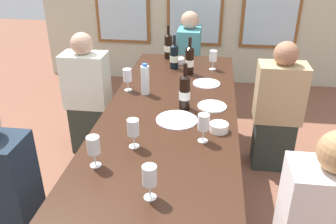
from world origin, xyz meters
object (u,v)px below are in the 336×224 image
at_px(wine_glass_3, 150,176).
at_px(wine_glass_5, 133,128).
at_px(seated_person_0, 88,97).
at_px(dining_table, 168,127).
at_px(wine_glass_1, 213,57).
at_px(wine_bottle_1, 185,92).
at_px(tasting_bowl_0, 219,127).
at_px(white_plate_2, 212,106).
at_px(wine_glass_0, 93,146).
at_px(wine_bottle_2, 174,56).
at_px(seated_person_2, 1,202).
at_px(wine_bottle_3, 189,60).
at_px(tasting_bowl_1, 178,61).
at_px(seated_person_1, 277,111).
at_px(wine_glass_2, 204,124).
at_px(wine_glass_4, 127,76).
at_px(seated_person_4, 189,64).
at_px(white_plate_0, 177,120).
at_px(white_plate_1, 206,84).
at_px(water_bottle, 145,80).
at_px(wine_bottle_0, 168,46).

distance_m(wine_glass_3, wine_glass_5, 0.45).
bearing_deg(seated_person_0, dining_table, -40.82).
relative_size(dining_table, wine_glass_1, 15.86).
relative_size(wine_bottle_1, tasting_bowl_0, 2.86).
xyz_separation_m(white_plate_2, wine_glass_0, (-0.59, -0.79, 0.12)).
relative_size(wine_bottle_2, seated_person_2, 0.27).
height_order(wine_bottle_3, tasting_bowl_1, wine_bottle_3).
height_order(wine_bottle_3, seated_person_1, seated_person_1).
relative_size(tasting_bowl_1, seated_person_0, 0.11).
distance_m(wine_glass_2, wine_glass_4, 0.92).
bearing_deg(seated_person_4, wine_glass_4, -106.01).
relative_size(wine_bottle_2, seated_person_4, 0.27).
height_order(wine_glass_4, seated_person_2, seated_person_2).
xyz_separation_m(wine_glass_3, seated_person_4, (-0.02, 2.51, -0.34)).
height_order(white_plate_0, white_plate_1, same).
height_order(tasting_bowl_1, wine_glass_4, wine_glass_4).
bearing_deg(seated_person_2, wine_glass_0, 12.26).
bearing_deg(white_plate_2, seated_person_4, 100.66).
distance_m(water_bottle, seated_person_4, 1.40).
height_order(wine_glass_5, seated_person_4, seated_person_4).
xyz_separation_m(water_bottle, wine_glass_4, (-0.15, 0.05, 0.01)).
relative_size(wine_glass_0, wine_glass_3, 1.00).
distance_m(wine_bottle_3, wine_glass_0, 1.48).
relative_size(water_bottle, wine_glass_2, 1.38).
xyz_separation_m(dining_table, wine_glass_1, (0.27, 1.00, 0.18)).
relative_size(dining_table, wine_bottle_3, 8.54).
bearing_deg(wine_glass_1, wine_glass_0, -110.15).
xyz_separation_m(wine_bottle_0, water_bottle, (-0.06, -0.88, -0.01)).
xyz_separation_m(white_plate_1, tasting_bowl_0, (0.10, -0.76, 0.02)).
distance_m(wine_bottle_2, tasting_bowl_1, 0.17).
height_order(water_bottle, seated_person_4, seated_person_4).
relative_size(white_plate_0, seated_person_0, 0.24).
height_order(white_plate_2, wine_bottle_0, wine_bottle_0).
bearing_deg(wine_glass_0, dining_table, 61.80).
height_order(wine_glass_4, wine_glass_5, same).
distance_m(wine_glass_0, seated_person_0, 1.42).
bearing_deg(wine_glass_3, white_plate_2, 75.34).
height_order(wine_bottle_1, wine_bottle_3, wine_bottle_1).
height_order(white_plate_0, wine_glass_0, wine_glass_0).
xyz_separation_m(wine_bottle_2, seated_person_0, (-0.74, -0.27, -0.33)).
xyz_separation_m(dining_table, wine_glass_2, (0.24, -0.25, 0.18)).
bearing_deg(wine_glass_3, wine_bottle_2, 93.24).
bearing_deg(wine_glass_5, white_plate_0, 59.24).
xyz_separation_m(tasting_bowl_1, wine_glass_3, (0.08, -1.90, 0.10)).
bearing_deg(wine_glass_5, wine_bottle_2, 87.05).
xyz_separation_m(wine_bottle_1, wine_bottle_3, (-0.02, 0.69, -0.00)).
height_order(dining_table, wine_glass_2, wine_glass_2).
bearing_deg(wine_glass_0, wine_glass_3, -32.46).
relative_size(tasting_bowl_1, seated_person_4, 0.11).
height_order(dining_table, water_bottle, water_bottle).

